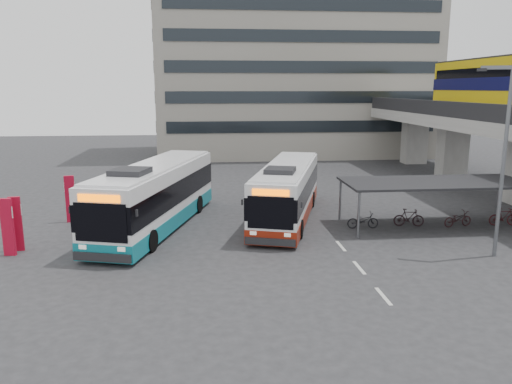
{
  "coord_description": "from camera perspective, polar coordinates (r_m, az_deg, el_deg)",
  "views": [
    {
      "loc": [
        -3.84,
        -22.67,
        7.54
      ],
      "look_at": [
        -1.29,
        3.67,
        2.0
      ],
      "focal_mm": 35.0,
      "sensor_mm": 36.0,
      "label": 1
    }
  ],
  "objects": [
    {
      "name": "viaduct",
      "position": [
        39.35,
        26.79,
        8.67
      ],
      "size": [
        8.0,
        32.0,
        9.68
      ],
      "color": "gray",
      "rests_on": "ground"
    },
    {
      "name": "office_block",
      "position": [
        59.7,
        4.16,
        16.56
      ],
      "size": [
        30.0,
        15.0,
        25.0
      ],
      "primitive_type": "cube",
      "color": "gray",
      "rests_on": "ground"
    },
    {
      "name": "sign_totem_south",
      "position": [
        25.33,
        -26.51,
        -3.53
      ],
      "size": [
        0.58,
        0.25,
        2.67
      ],
      "rotation": [
        0.0,
        0.0,
        -0.15
      ],
      "color": "#AE0A24",
      "rests_on": "ground"
    },
    {
      "name": "sign_totem_mid",
      "position": [
        25.88,
        -25.73,
        -3.23
      ],
      "size": [
        0.56,
        0.25,
        2.61
      ],
      "rotation": [
        0.0,
        0.0,
        0.17
      ],
      "color": "#AE0A24",
      "rests_on": "ground"
    },
    {
      "name": "pedestrian",
      "position": [
        28.43,
        -12.03,
        -2.18
      ],
      "size": [
        0.56,
        0.67,
        1.58
      ],
      "primitive_type": "imported",
      "rotation": [
        0.0,
        0.0,
        1.22
      ],
      "color": "black",
      "rests_on": "ground"
    },
    {
      "name": "bus_main",
      "position": [
        29.03,
        3.6,
        0.02
      ],
      "size": [
        5.83,
        11.98,
        3.47
      ],
      "rotation": [
        0.0,
        0.0,
        -0.29
      ],
      "color": "white",
      "rests_on": "ground"
    },
    {
      "name": "sign_totem_north",
      "position": [
        30.23,
        -20.46,
        -0.68
      ],
      "size": [
        0.58,
        0.29,
        2.69
      ],
      "rotation": [
        0.0,
        0.0,
        0.22
      ],
      "color": "#AE0A24",
      "rests_on": "ground"
    },
    {
      "name": "bus_teal",
      "position": [
        27.73,
        -11.35,
        -0.47
      ],
      "size": [
        6.09,
        13.0,
        3.77
      ],
      "rotation": [
        0.0,
        0.0,
        -0.27
      ],
      "color": "white",
      "rests_on": "ground"
    },
    {
      "name": "lamp_post",
      "position": [
        24.44,
        26.3,
        4.26
      ],
      "size": [
        1.43,
        0.69,
        8.5
      ],
      "rotation": [
        0.0,
        0.0,
        -0.38
      ],
      "color": "#595B60",
      "rests_on": "ground"
    },
    {
      "name": "ground",
      "position": [
        24.2,
        3.91,
        -6.36
      ],
      "size": [
        120.0,
        120.0,
        0.0
      ],
      "primitive_type": "plane",
      "color": "#28282B",
      "rests_on": "ground"
    },
    {
      "name": "bike_shelter",
      "position": [
        29.07,
        19.63,
        -0.59
      ],
      "size": [
        10.0,
        4.0,
        2.54
      ],
      "color": "#595B60",
      "rests_on": "ground"
    },
    {
      "name": "road_markings",
      "position": [
        22.0,
        11.71,
        -8.46
      ],
      "size": [
        0.15,
        7.6,
        0.01
      ],
      "color": "beige",
      "rests_on": "ground"
    }
  ]
}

